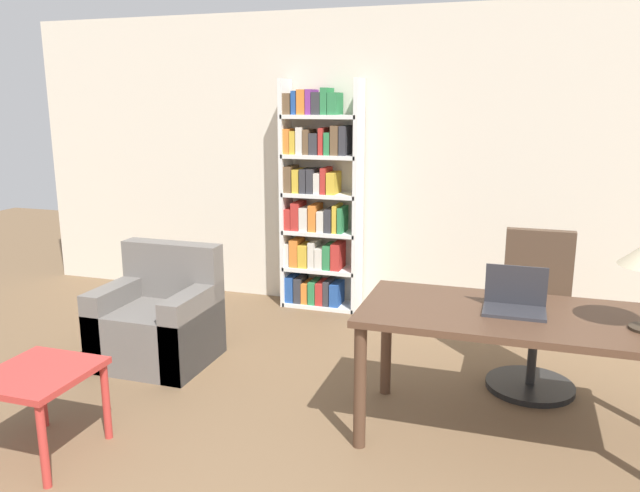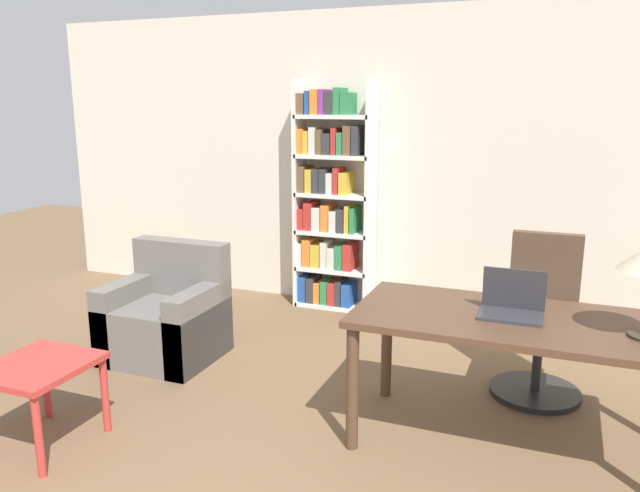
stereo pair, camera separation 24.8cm
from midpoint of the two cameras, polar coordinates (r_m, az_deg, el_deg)
The scene contains 7 objects.
wall_back at distance 5.63m, azimuth 12.13°, elevation 7.19°, with size 8.00×0.06×2.70m.
desk at distance 3.61m, azimuth 19.28°, elevation -7.64°, with size 1.74×0.82×0.76m.
laptop at distance 3.59m, azimuth 19.06°, elevation -5.21°, with size 0.34×0.24×0.25m.
office_chair at distance 4.42m, azimuth 21.03°, elevation -6.96°, with size 0.58×0.58×1.06m.
side_table_blue at distance 3.80m, azimuth -22.60°, elevation -10.99°, with size 0.52×0.57×0.49m.
armchair at distance 4.85m, azimuth -12.45°, elevation -6.59°, with size 0.79×0.70×0.86m.
bookshelf at distance 5.73m, azimuth 2.17°, elevation 3.96°, with size 0.73×0.28×2.10m.
Camera 2 is at (1.04, -0.96, 1.90)m, focal length 35.00 mm.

